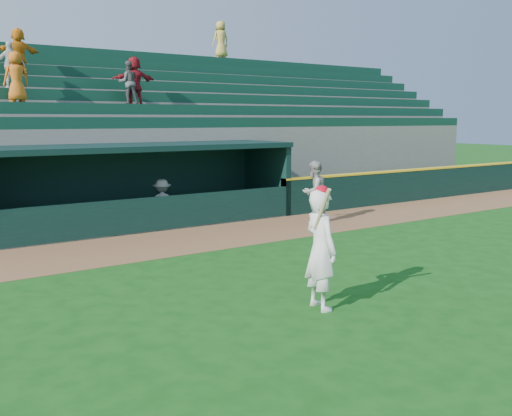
% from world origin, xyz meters
% --- Properties ---
extents(ground, '(120.00, 120.00, 0.00)m').
position_xyz_m(ground, '(0.00, 0.00, 0.00)').
color(ground, '#134812').
rests_on(ground, ground).
extents(warning_track, '(40.00, 3.00, 0.01)m').
position_xyz_m(warning_track, '(0.00, 4.90, 0.01)').
color(warning_track, brown).
rests_on(warning_track, ground).
extents(field_wall_right, '(15.50, 0.30, 1.20)m').
position_xyz_m(field_wall_right, '(12.25, 6.55, 0.60)').
color(field_wall_right, black).
rests_on(field_wall_right, ground).
extents(wall_stripe_right, '(15.50, 0.32, 0.06)m').
position_xyz_m(wall_stripe_right, '(12.25, 6.55, 1.23)').
color(wall_stripe_right, yellow).
rests_on(wall_stripe_right, field_wall_right).
extents(dugout_player_front, '(1.06, 0.89, 1.94)m').
position_xyz_m(dugout_player_front, '(4.50, 4.98, 0.97)').
color(dugout_player_front, '#9E9E99').
rests_on(dugout_player_front, ground).
extents(dugout_player_inside, '(1.05, 0.81, 1.44)m').
position_xyz_m(dugout_player_inside, '(0.32, 7.04, 0.72)').
color(dugout_player_inside, gray).
rests_on(dugout_player_inside, ground).
extents(dugout, '(9.40, 2.80, 2.46)m').
position_xyz_m(dugout, '(0.00, 8.00, 1.36)').
color(dugout, slate).
rests_on(dugout, ground).
extents(stands, '(34.50, 6.25, 7.62)m').
position_xyz_m(stands, '(-0.02, 12.57, 2.40)').
color(stands, slate).
rests_on(stands, ground).
extents(batter_at_plate, '(0.59, 0.88, 2.14)m').
position_xyz_m(batter_at_plate, '(-0.69, -1.34, 1.06)').
color(batter_at_plate, white).
rests_on(batter_at_plate, ground).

